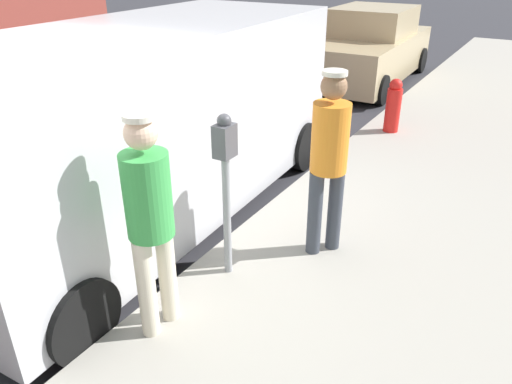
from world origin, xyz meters
The scene contains 7 objects.
ground_plane centered at (0.00, 0.00, 0.00)m, with size 80.00×80.00×0.00m, color #2D2D33.
parking_meter_near centered at (1.35, 0.82, 1.18)m, with size 0.14×0.18×1.52m.
pedestrian_in_orange centered at (1.95, 1.62, 1.18)m, with size 0.34×0.34×1.78m.
pedestrian_in_green centered at (1.30, -0.05, 1.16)m, with size 0.34×0.36×1.75m.
parked_van centered at (-0.15, 1.50, 1.15)m, with size 2.30×5.27×2.15m.
parked_sedan_ahead centered at (-0.25, 8.95, 0.75)m, with size 2.03×4.44×1.65m.
fire_hydrant centered at (1.45, 5.41, 0.57)m, with size 0.24×0.24×0.86m.
Camera 1 is at (3.52, -2.25, 2.86)m, focal length 34.30 mm.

